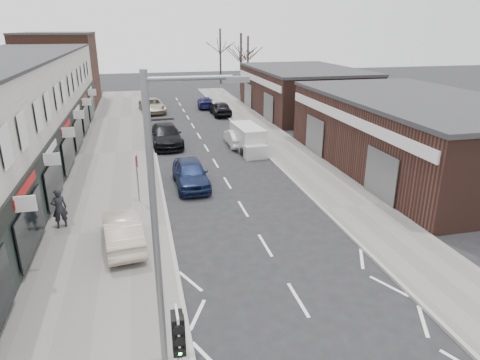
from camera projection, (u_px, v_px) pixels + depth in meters
ground at (321, 338)px, 12.95m from camera, size 160.00×160.00×0.00m
pavement_left at (116, 153)px, 31.59m from camera, size 5.50×64.00×0.12m
pavement_right at (277, 143)px, 34.30m from camera, size 3.50×64.00×0.12m
brick_block_far at (60, 70)px, 49.82m from camera, size 8.00×10.00×8.00m
right_unit_near at (416, 135)px, 27.71m from camera, size 10.00×18.00×4.50m
right_unit_far at (303, 91)px, 46.00m from camera, size 10.00×16.00×4.50m
tree_far_a at (241, 94)px, 58.81m from camera, size 3.60×3.60×8.00m
tree_far_b at (248, 88)px, 64.85m from camera, size 3.60×3.60×7.50m
tree_far_c at (221, 84)px, 69.68m from camera, size 3.60×3.60×8.50m
traffic_light at (179, 342)px, 9.33m from camera, size 0.28×0.60×3.10m
street_lamp at (163, 228)px, 9.66m from camera, size 2.23×0.22×8.00m
warning_sign at (137, 164)px, 22.06m from camera, size 0.12×0.80×2.70m
white_van at (248, 139)px, 32.13m from camera, size 1.92×4.87×1.86m
sedan_on_pavement at (122, 230)px, 17.96m from camera, size 1.97×4.38×1.40m
pedestrian at (59, 208)px, 19.53m from camera, size 0.80×0.66×1.89m
parked_car_left_a at (191, 173)px, 24.97m from camera, size 1.95×4.68×1.58m
parked_car_left_b at (166, 135)px, 33.55m from camera, size 2.47×5.70×1.63m
parked_car_left_c at (152, 106)px, 46.39m from camera, size 2.97×5.55×1.48m
parked_car_right_a at (237, 137)px, 33.53m from camera, size 1.44×3.98×1.31m
parked_car_right_b at (221, 108)px, 44.74m from camera, size 1.81×4.41×1.50m
parked_car_right_c at (205, 102)px, 49.03m from camera, size 2.18×4.44×1.24m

